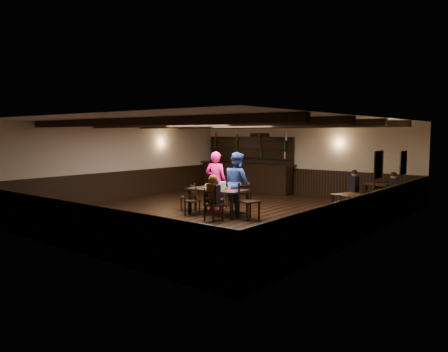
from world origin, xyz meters
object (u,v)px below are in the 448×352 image
Objects in this scene: dining_table at (218,191)px; chair_near_right at (211,202)px; woman_pink at (216,181)px; bar_counter at (247,173)px; chair_near_left at (192,199)px; man_blue at (237,183)px; cake at (208,186)px.

chair_near_right reaches higher than dining_table.
woman_pink is (-0.96, 1.35, 0.38)m from chair_near_right.
bar_counter is at bearing 116.94° from dining_table.
chair_near_left is at bearing 164.79° from chair_near_right.
bar_counter is (-1.99, 5.45, 0.24)m from chair_near_left.
woman_pink is 1.00× the size of man_blue.
cake is (-0.68, -0.51, -0.11)m from man_blue.
dining_table is 5.47m from bar_counter.
chair_near_left is 5.81m from bar_counter.
chair_near_left is at bearing 81.32° from man_blue.
chair_near_left is 0.46× the size of woman_pink.
chair_near_left is 0.73m from cake.
chair_near_left is at bearing 74.54° from woman_pink.
man_blue is 0.42× the size of bar_counter.
woman_pink is at bearing 90.29° from chair_near_left.
woman_pink is (-0.01, 1.09, 0.41)m from chair_near_left.
dining_table is 0.97m from chair_near_right.
man_blue is (0.75, 0.08, -0.00)m from woman_pink.
dining_table is 0.94× the size of man_blue.
bar_counter reaches higher than chair_near_right.
cake is (0.06, 0.66, 0.31)m from chair_near_left.
woman_pink is 0.42× the size of bar_counter.
chair_near_right is at bearing 109.74° from woman_pink.
cake is (-0.43, 0.08, 0.11)m from dining_table.
man_blue is (0.25, 0.59, 0.22)m from dining_table.
woman_pink is at bearing 125.49° from chair_near_right.
chair_near_right is 0.49× the size of woman_pink.
chair_near_right is (0.47, -0.84, -0.17)m from dining_table.
cake is (0.07, -0.43, -0.11)m from woman_pink.
bar_counter reaches higher than man_blue.
chair_near_left is at bearing -130.28° from dining_table.
dining_table is at bearing 90.65° from man_blue.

